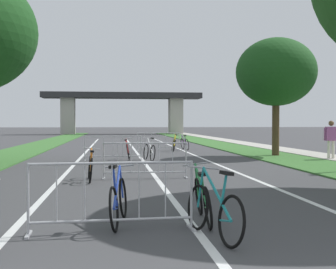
% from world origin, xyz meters
% --- Properties ---
extents(grass_verge_left, '(2.72, 72.33, 0.05)m').
position_xyz_m(grass_verge_left, '(-6.37, 29.59, 0.03)').
color(grass_verge_left, '#386B2D').
rests_on(grass_verge_left, ground).
extents(grass_verge_right, '(2.72, 72.33, 0.05)m').
position_xyz_m(grass_verge_right, '(6.37, 29.59, 0.03)').
color(grass_verge_right, '#386B2D').
rests_on(grass_verge_right, ground).
extents(sidewalk_path_right, '(1.71, 72.33, 0.08)m').
position_xyz_m(sidewalk_path_right, '(8.59, 29.59, 0.04)').
color(sidewalk_path_right, '#ADA89E').
rests_on(sidewalk_path_right, ground).
extents(lane_stripe_center, '(0.14, 41.84, 0.01)m').
position_xyz_m(lane_stripe_center, '(0.00, 20.92, 0.00)').
color(lane_stripe_center, silver).
rests_on(lane_stripe_center, ground).
extents(lane_stripe_right_lane, '(0.14, 41.84, 0.01)m').
position_xyz_m(lane_stripe_right_lane, '(2.76, 20.92, 0.00)').
color(lane_stripe_right_lane, silver).
rests_on(lane_stripe_right_lane, ground).
extents(lane_stripe_left_lane, '(0.14, 41.84, 0.01)m').
position_xyz_m(lane_stripe_left_lane, '(-2.76, 20.92, 0.00)').
color(lane_stripe_left_lane, silver).
rests_on(lane_stripe_left_lane, ground).
extents(overpass_bridge, '(21.74, 3.66, 5.73)m').
position_xyz_m(overpass_bridge, '(0.00, 59.78, 4.16)').
color(overpass_bridge, '#2D2D30').
rests_on(overpass_bridge, ground).
extents(tree_right_pine_near, '(3.83, 3.83, 5.68)m').
position_xyz_m(tree_right_pine_near, '(6.51, 18.04, 4.04)').
color(tree_right_pine_near, '#4C3823').
rests_on(tree_right_pine_near, ground).
extents(crowd_barrier_nearest, '(2.49, 0.56, 1.05)m').
position_xyz_m(crowd_barrier_nearest, '(-1.26, 3.86, 0.52)').
color(crowd_barrier_nearest, '#ADADB2').
rests_on(crowd_barrier_nearest, ground).
extents(crowd_barrier_second, '(2.48, 0.50, 1.05)m').
position_xyz_m(crowd_barrier_second, '(-0.32, 10.25, 0.52)').
color(crowd_barrier_second, '#ADADB2').
rests_on(crowd_barrier_second, ground).
extents(crowd_barrier_third, '(2.47, 0.47, 1.05)m').
position_xyz_m(crowd_barrier_third, '(-1.26, 16.64, 0.52)').
color(crowd_barrier_third, '#ADADB2').
rests_on(crowd_barrier_third, ground).
extents(crowd_barrier_fourth, '(2.48, 0.51, 1.05)m').
position_xyz_m(crowd_barrier_fourth, '(1.34, 23.02, 0.52)').
color(crowd_barrier_fourth, '#ADADB2').
rests_on(crowd_barrier_fourth, ground).
extents(bicycle_teal_0, '(0.57, 1.73, 0.99)m').
position_xyz_m(bicycle_teal_0, '(0.16, 3.34, 0.39)').
color(bicycle_teal_0, black).
rests_on(bicycle_teal_0, ground).
extents(bicycle_red_2, '(0.55, 1.72, 0.95)m').
position_xyz_m(bicycle_red_2, '(-0.61, 17.08, 0.39)').
color(bicycle_red_2, black).
rests_on(bicycle_red_2, ground).
extents(bicycle_purple_3, '(0.56, 1.64, 0.92)m').
position_xyz_m(bicycle_purple_3, '(2.95, 23.57, 0.38)').
color(bicycle_purple_3, black).
rests_on(bicycle_purple_3, ground).
extents(bicycle_green_4, '(0.44, 1.76, 0.95)m').
position_xyz_m(bicycle_green_4, '(0.21, 4.38, 0.37)').
color(bicycle_green_4, black).
rests_on(bicycle_green_4, ground).
extents(bicycle_white_5, '(0.47, 1.73, 1.00)m').
position_xyz_m(bicycle_white_5, '(0.27, 16.29, 0.39)').
color(bicycle_white_5, black).
rests_on(bicycle_white_5, ground).
extents(bicycle_yellow_6, '(0.54, 1.65, 1.03)m').
position_xyz_m(bicycle_yellow_6, '(2.15, 22.42, 0.38)').
color(bicycle_yellow_6, black).
rests_on(bicycle_yellow_6, ground).
extents(bicycle_blue_7, '(0.49, 1.70, 0.99)m').
position_xyz_m(bicycle_blue_7, '(-1.16, 4.36, 0.39)').
color(bicycle_blue_7, black).
rests_on(bicycle_blue_7, ground).
extents(bicycle_orange_8, '(0.49, 1.71, 0.92)m').
position_xyz_m(bicycle_orange_8, '(-1.89, 9.87, 0.37)').
color(bicycle_orange_8, black).
rests_on(bicycle_orange_8, ground).
extents(pedestrian_with_backpack, '(0.61, 0.36, 1.71)m').
position_xyz_m(pedestrian_with_backpack, '(8.08, 15.58, 1.04)').
color(pedestrian_with_backpack, beige).
rests_on(pedestrian_with_backpack, ground).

